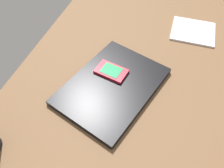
% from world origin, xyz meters
% --- Properties ---
extents(desk_surface, '(1.20, 0.80, 0.03)m').
position_xyz_m(desk_surface, '(0.00, 0.00, 0.01)').
color(desk_surface, brown).
rests_on(desk_surface, ground).
extents(laptop_closed, '(0.40, 0.34, 0.02)m').
position_xyz_m(laptop_closed, '(-0.07, 0.06, 0.04)').
color(laptop_closed, black).
rests_on(laptop_closed, desk_surface).
extents(cell_phone_on_laptop, '(0.08, 0.11, 0.01)m').
position_xyz_m(cell_phone_on_laptop, '(-0.02, 0.08, 0.05)').
color(cell_phone_on_laptop, red).
rests_on(cell_phone_on_laptop, laptop_closed).
extents(notepad, '(0.16, 0.17, 0.01)m').
position_xyz_m(notepad, '(0.31, -0.16, 0.03)').
color(notepad, white).
rests_on(notepad, desk_surface).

